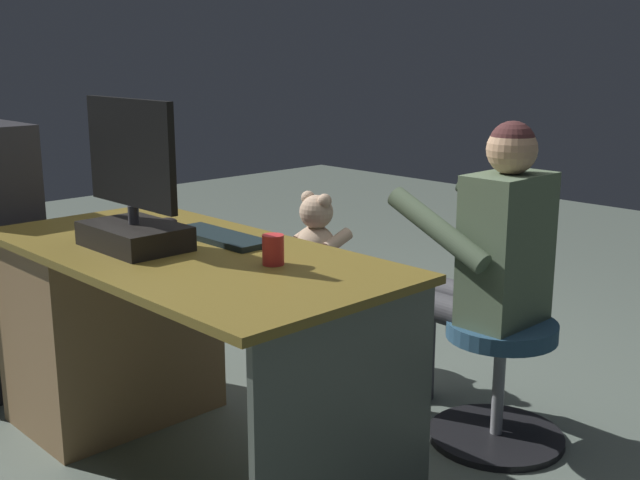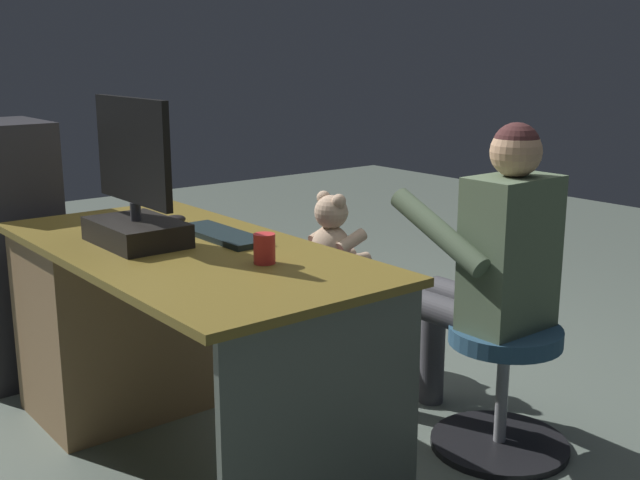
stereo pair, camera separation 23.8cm
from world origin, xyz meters
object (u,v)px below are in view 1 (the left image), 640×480
desk (126,321)px  cup (273,250)px  monitor (133,203)px  tv_remote (94,229)px  computer_mouse (165,223)px  office_chair_teddy (316,310)px  person (482,258)px  keyboard (220,237)px  visitor_chair (499,373)px  teddy_bear (318,236)px

desk → cup: cup is taller
monitor → tv_remote: 0.35m
computer_mouse → tv_remote: (0.13, 0.22, -0.01)m
office_chair_teddy → person: (-0.86, -0.00, 0.40)m
desk → cup: bearing=-173.3°
computer_mouse → keyboard: bearing=-174.6°
monitor → keyboard: bearing=-110.8°
monitor → computer_mouse: bearing=-51.7°
computer_mouse → visitor_chair: size_ratio=0.20×
visitor_chair → cup: bearing=68.9°
desk → tv_remote: (0.05, 0.08, 0.36)m
office_chair_teddy → visitor_chair: bearing=-179.9°
monitor → computer_mouse: 0.33m
cup → visitor_chair: (-0.31, -0.80, -0.54)m
monitor → person: size_ratio=0.42×
cup → teddy_bear: size_ratio=0.27×
desk → teddy_bear: bearing=-96.6°
cup → tv_remote: cup is taller
keyboard → computer_mouse: 0.30m
tv_remote → office_chair_teddy: bearing=-123.7°
desk → cup: size_ratio=16.67×
desk → office_chair_teddy: bearing=-96.7°
computer_mouse → cup: bearing=175.5°
keyboard → visitor_chair: 1.11m
tv_remote → visitor_chair: (-1.11, -0.97, -0.50)m
keyboard → monitor: bearing=69.2°
monitor → office_chair_teddy: 1.18m
office_chair_teddy → teddy_bear: (-0.00, -0.01, 0.34)m
monitor → office_chair_teddy: (0.17, -0.99, -0.64)m
monitor → office_chair_teddy: bearing=-80.5°
visitor_chair → person: size_ratio=0.42×
cup → monitor: bearing=21.5°
desk → cup: (-0.75, -0.09, 0.40)m
keyboard → teddy_bear: size_ratio=1.22×
desk → computer_mouse: 0.40m
office_chair_teddy → teddy_bear: bearing=-90.0°
desk → computer_mouse: (-0.08, -0.14, 0.37)m
monitor → tv_remote: monitor is taller
office_chair_teddy → visitor_chair: 0.95m
person → monitor: bearing=55.0°
desk → visitor_chair: desk is taller
tv_remote → office_chair_teddy: (-0.15, -0.96, -0.50)m
desk → computer_mouse: size_ratio=16.14×
person → teddy_bear: bearing=-0.8°
office_chair_teddy → teddy_bear: 0.34m
tv_remote → person: bearing=-161.0°
monitor → person: (-0.69, -0.99, -0.23)m
teddy_bear → keyboard: bearing=110.2°
computer_mouse → office_chair_teddy: 0.90m
desk → teddy_bear: size_ratio=4.50×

